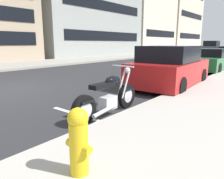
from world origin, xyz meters
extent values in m
cube|color=gray|center=(12.00, 7.48, 0.07)|extent=(120.00, 5.00, 0.14)
cube|color=silver|center=(0.00, -4.38, 0.00)|extent=(0.12, 2.20, 0.01)
cylinder|color=black|center=(1.21, -4.72, 0.31)|extent=(0.63, 0.12, 0.63)
cylinder|color=silver|center=(1.21, -4.72, 0.31)|extent=(0.35, 0.13, 0.35)
cylinder|color=black|center=(-0.34, -4.76, 0.31)|extent=(0.63, 0.12, 0.63)
cylinder|color=silver|center=(-0.34, -4.76, 0.31)|extent=(0.35, 0.13, 0.35)
cube|color=silver|center=(0.43, -4.74, 0.30)|extent=(0.41, 0.27, 0.30)
cube|color=black|center=(0.25, -4.74, 0.73)|extent=(0.68, 0.24, 0.10)
ellipsoid|color=black|center=(0.61, -4.73, 0.79)|extent=(0.49, 0.25, 0.24)
cube|color=black|center=(-0.29, -4.75, 0.49)|extent=(0.36, 0.19, 0.06)
cube|color=black|center=(1.19, -4.72, 0.49)|extent=(0.32, 0.17, 0.06)
cylinder|color=silver|center=(1.06, -4.65, 0.63)|extent=(0.34, 0.05, 0.65)
cylinder|color=silver|center=(1.06, -4.79, 0.63)|extent=(0.34, 0.05, 0.65)
cylinder|color=silver|center=(1.03, -4.72, 1.09)|extent=(0.05, 0.62, 0.04)
sphere|color=silver|center=(1.23, -4.72, 0.97)|extent=(0.15, 0.15, 0.15)
cylinder|color=silver|center=(0.13, -4.88, 0.20)|extent=(0.71, 0.11, 0.16)
cube|color=#AD1919|center=(4.53, -4.42, 0.57)|extent=(4.14, 2.09, 0.82)
cube|color=black|center=(4.32, -4.43, 1.26)|extent=(2.26, 1.83, 0.57)
cylinder|color=black|center=(5.81, -3.49, 0.31)|extent=(0.63, 0.26, 0.62)
cylinder|color=black|center=(5.91, -5.19, 0.31)|extent=(0.63, 0.26, 0.62)
cylinder|color=black|center=(3.15, -3.64, 0.31)|extent=(0.63, 0.26, 0.62)
cylinder|color=black|center=(3.25, -5.34, 0.31)|extent=(0.63, 0.26, 0.62)
cube|color=#236638|center=(10.70, -4.23, 0.51)|extent=(4.71, 1.84, 0.70)
cube|color=black|center=(10.67, -4.23, 1.09)|extent=(2.21, 1.66, 0.47)
cylinder|color=black|center=(12.23, -3.40, 0.31)|extent=(0.62, 0.23, 0.62)
cylinder|color=black|center=(9.14, -3.44, 0.31)|extent=(0.62, 0.23, 0.62)
cylinder|color=black|center=(9.16, -5.06, 0.31)|extent=(0.62, 0.23, 0.62)
cylinder|color=black|center=(15.07, -3.61, 0.31)|extent=(0.62, 0.23, 0.62)
cube|color=#4C5156|center=(31.54, 0.36, 0.73)|extent=(2.20, 4.90, 0.90)
cube|color=black|center=(31.56, 1.23, 1.58)|extent=(2.00, 1.89, 0.79)
cylinder|color=black|center=(30.64, 2.03, 0.38)|extent=(0.28, 0.77, 0.76)
cylinder|color=black|center=(32.52, 1.98, 0.38)|extent=(0.28, 0.77, 0.76)
cylinder|color=gold|center=(-1.69, -6.09, 0.45)|extent=(0.22, 0.22, 0.63)
sphere|color=gold|center=(-1.69, -6.09, 0.83)|extent=(0.24, 0.24, 0.24)
cylinder|color=gold|center=(-1.69, -5.95, 0.48)|extent=(0.10, 0.08, 0.10)
cylinder|color=gold|center=(-1.69, -6.23, 0.48)|extent=(0.10, 0.08, 0.10)
cube|color=#939993|center=(17.54, 14.51, 5.63)|extent=(15.87, 9.46, 11.26)
cube|color=black|center=(17.54, 9.75, 2.48)|extent=(13.33, 0.06, 1.10)
cube|color=black|center=(17.54, 9.75, 5.97)|extent=(13.33, 0.06, 1.10)
cube|color=beige|center=(32.26, 14.01, 7.35)|extent=(12.47, 8.46, 14.70)
cube|color=black|center=(32.26, 9.75, 3.23)|extent=(10.47, 0.06, 1.10)
cube|color=beige|center=(46.83, 14.21, 7.20)|extent=(14.99, 8.85, 14.40)
cube|color=black|center=(46.83, 9.75, 3.17)|extent=(12.59, 0.06, 1.10)
cube|color=black|center=(46.83, 9.75, 7.63)|extent=(12.59, 0.06, 1.10)
camera|label=1|loc=(-3.22, -7.82, 1.65)|focal=34.39mm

